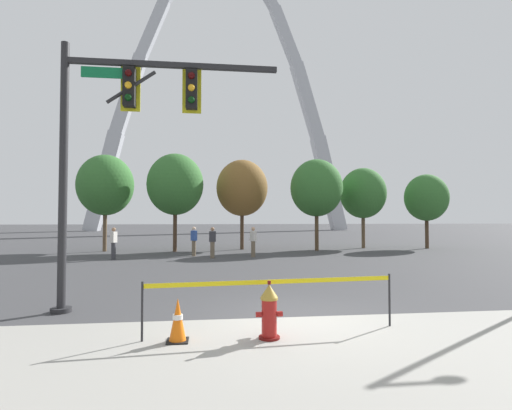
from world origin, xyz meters
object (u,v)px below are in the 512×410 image
fire_hydrant (269,311)px  pedestrian_near_trees (212,242)px  traffic_signal_gantry (117,129)px  pedestrian_walking_right (253,242)px  pedestrian_walking_left (114,243)px  traffic_cone_by_hydrant (178,320)px  monument_arch (220,105)px  pedestrian_standing_center (194,241)px

fire_hydrant → pedestrian_near_trees: bearing=93.6°
traffic_signal_gantry → pedestrian_walking_right: size_ratio=3.77×
fire_hydrant → pedestrian_walking_right: pedestrian_walking_right is taller
pedestrian_walking_left → fire_hydrant: bearing=-66.8°
pedestrian_walking_left → pedestrian_near_trees: (4.90, 0.07, 0.00)m
fire_hydrant → pedestrian_walking_right: 13.82m
traffic_signal_gantry → pedestrian_walking_right: (4.40, 11.36, -3.25)m
traffic_cone_by_hydrant → monument_arch: bearing=87.7°
fire_hydrant → pedestrian_walking_right: (1.30, 13.76, 0.35)m
pedestrian_near_trees → fire_hydrant: bearing=-86.4°
traffic_signal_gantry → pedestrian_walking_left: (-2.64, 11.03, -3.25)m
pedestrian_standing_center → pedestrian_near_trees: same height
fire_hydrant → pedestrian_walking_left: (-5.74, 13.43, 0.35)m
traffic_signal_gantry → monument_arch: monument_arch is taller
pedestrian_walking_left → monument_arch: bearing=81.5°
fire_hydrant → pedestrian_standing_center: size_ratio=0.62×
fire_hydrant → monument_arch: size_ratio=0.02×
monument_arch → pedestrian_standing_center: bearing=-93.5°
traffic_cone_by_hydrant → pedestrian_walking_right: 14.03m
traffic_signal_gantry → pedestrian_standing_center: bearing=84.1°
monument_arch → pedestrian_walking_right: (0.54, -43.25, -19.90)m
traffic_signal_gantry → pedestrian_near_trees: 11.78m
traffic_signal_gantry → pedestrian_near_trees: traffic_signal_gantry is taller
traffic_signal_gantry → pedestrian_walking_left: bearing=103.5°
traffic_cone_by_hydrant → traffic_signal_gantry: bearing=123.3°
traffic_cone_by_hydrant → traffic_signal_gantry: (-1.56, 2.37, 3.71)m
pedestrian_walking_right → traffic_cone_by_hydrant: bearing=-101.7°
pedestrian_walking_left → traffic_cone_by_hydrant: bearing=-72.6°
traffic_cone_by_hydrant → traffic_signal_gantry: traffic_signal_gantry is taller
monument_arch → pedestrian_walking_left: size_ratio=29.97×
pedestrian_standing_center → pedestrian_near_trees: (0.99, -1.11, 0.00)m
traffic_cone_by_hydrant → pedestrian_walking_left: (-4.20, 13.40, 0.46)m
pedestrian_walking_right → pedestrian_near_trees: size_ratio=1.00×
traffic_signal_gantry → pedestrian_near_trees: bearing=78.5°
traffic_signal_gantry → pedestrian_standing_center: size_ratio=3.77×
pedestrian_walking_right → pedestrian_standing_center: bearing=164.9°
traffic_signal_gantry → pedestrian_walking_left: size_ratio=3.77×
fire_hydrant → monument_arch: monument_arch is taller
pedestrian_walking_left → pedestrian_walking_right: (7.04, 0.33, 0.00)m
monument_arch → pedestrian_near_trees: bearing=-92.1°
monument_arch → pedestrian_near_trees: monument_arch is taller
traffic_cone_by_hydrant → monument_arch: (2.30, 56.98, 20.35)m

